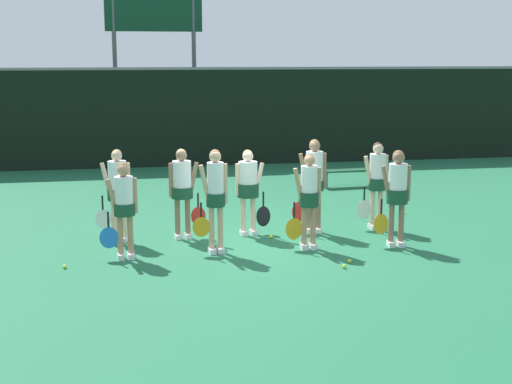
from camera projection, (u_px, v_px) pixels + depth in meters
name	position (u px, v px, depth m)	size (l,w,h in m)	color
ground_plane	(259.00, 243.00, 13.03)	(140.00, 140.00, 0.00)	#216642
fence_windscreen	(201.00, 117.00, 21.87)	(60.00, 0.08, 3.03)	black
scoreboard	(154.00, 24.00, 22.80)	(3.10, 0.15, 5.69)	#515156
bench_courtside	(352.00, 172.00, 18.60)	(1.86, 0.51, 0.44)	#19472D
player_0	(124.00, 203.00, 11.86)	(0.65, 0.35, 1.63)	tan
player_1	(215.00, 193.00, 12.18)	(0.62, 0.33, 1.80)	tan
player_2	(309.00, 194.00, 12.46)	(0.63, 0.34, 1.69)	tan
player_3	(397.00, 190.00, 12.62)	(0.65, 0.38, 1.73)	#8C664C
player_4	(117.00, 188.00, 12.94)	(0.66, 0.38, 1.70)	beige
player_5	(182.00, 186.00, 13.17)	(0.67, 0.40, 1.69)	#8C664C
player_6	(248.00, 185.00, 13.45)	(0.68, 0.41, 1.63)	beige
player_7	(314.00, 178.00, 13.60)	(0.66, 0.38, 1.81)	#8C664C
player_8	(377.00, 178.00, 13.93)	(0.64, 0.36, 1.71)	beige
tennis_ball_0	(271.00, 237.00, 13.31)	(0.07, 0.07, 0.07)	#CCE033
tennis_ball_1	(350.00, 261.00, 11.75)	(0.06, 0.06, 0.06)	#CCE033
tennis_ball_2	(403.00, 212.00, 15.37)	(0.07, 0.07, 0.07)	#CCE033
tennis_ball_3	(65.00, 267.00, 11.43)	(0.07, 0.07, 0.07)	#CCE033
tennis_ball_4	(344.00, 266.00, 11.44)	(0.07, 0.07, 0.07)	#CCE033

